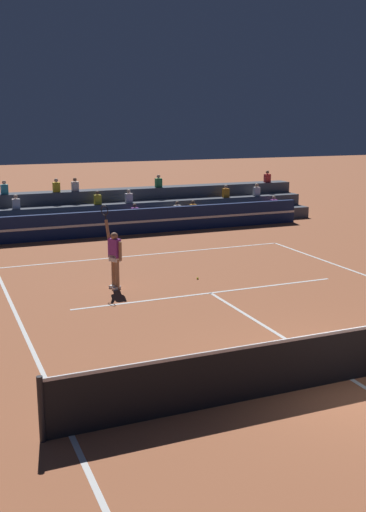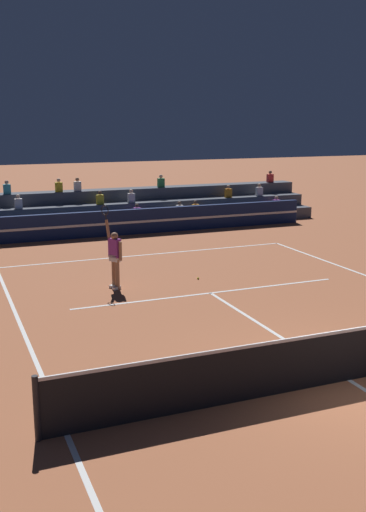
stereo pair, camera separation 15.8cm
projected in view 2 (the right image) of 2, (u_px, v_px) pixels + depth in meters
ground_plane at (349, 380)px, 11.62m from camera, size 120.00×120.00×0.00m
court_lines at (349, 380)px, 11.62m from camera, size 11.10×23.90×0.01m
tennis_net at (351, 354)px, 11.50m from camera, size 12.00×0.10×1.10m
sponsor_banner_wall at (118, 223)px, 25.99m from camera, size 18.00×0.26×1.10m
bleacher_stand at (103, 212)px, 28.26m from camera, size 20.98×2.85×2.28m
tennis_player at (115, 256)px, 17.70m from camera, size 0.44×0.76×2.50m
tennis_ball at (198, 278)px, 18.91m from camera, size 0.07×0.07×0.07m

